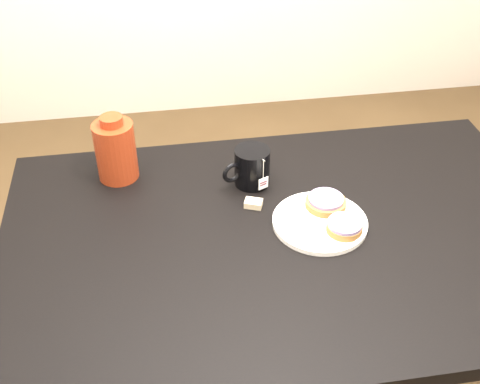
# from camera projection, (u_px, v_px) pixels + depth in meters

# --- Properties ---
(table) EXTENTS (1.40, 0.90, 0.75)m
(table) POSITION_uv_depth(u_px,v_px,m) (284.00, 258.00, 1.53)
(table) COLOR black
(table) RESTS_ON ground_plane
(plate) EXTENTS (0.24, 0.24, 0.02)m
(plate) POSITION_uv_depth(u_px,v_px,m) (320.00, 221.00, 1.51)
(plate) COLOR white
(plate) RESTS_ON table
(bagel_back) EXTENTS (0.11, 0.11, 0.03)m
(bagel_back) POSITION_uv_depth(u_px,v_px,m) (326.00, 202.00, 1.54)
(bagel_back) COLOR brown
(bagel_back) RESTS_ON plate
(bagel_front) EXTENTS (0.12, 0.12, 0.03)m
(bagel_front) POSITION_uv_depth(u_px,v_px,m) (344.00, 227.00, 1.46)
(bagel_front) COLOR brown
(bagel_front) RESTS_ON plate
(mug) EXTENTS (0.15, 0.13, 0.11)m
(mug) POSITION_uv_depth(u_px,v_px,m) (251.00, 167.00, 1.62)
(mug) COLOR black
(mug) RESTS_ON table
(teabag_pouch) EXTENTS (0.05, 0.05, 0.02)m
(teabag_pouch) POSITION_uv_depth(u_px,v_px,m) (253.00, 203.00, 1.56)
(teabag_pouch) COLOR #C6B793
(teabag_pouch) RESTS_ON table
(bagel_package) EXTENTS (0.12, 0.12, 0.19)m
(bagel_package) POSITION_uv_depth(u_px,v_px,m) (116.00, 150.00, 1.62)
(bagel_package) COLOR #631B0D
(bagel_package) RESTS_ON table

